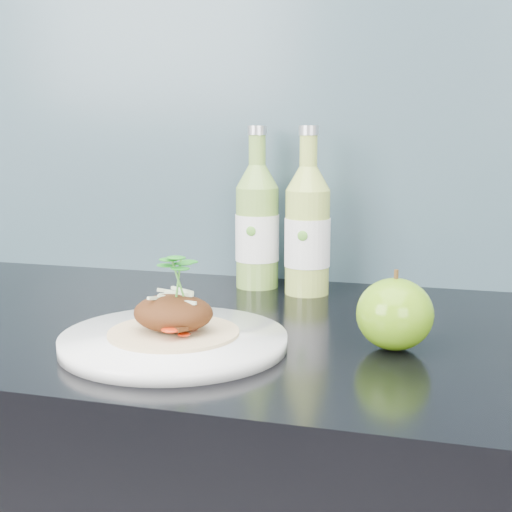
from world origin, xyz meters
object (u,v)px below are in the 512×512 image
object	(u,v)px
dinner_plate	(174,341)
cider_bottle_left	(257,227)
green_apple	(395,314)
cider_bottle_right	(307,231)

from	to	relation	value
dinner_plate	cider_bottle_left	size ratio (longest dim) A/B	1.18
green_apple	cider_bottle_left	xyz separation A→B (m)	(-0.24, 0.27, 0.05)
dinner_plate	cider_bottle_right	distance (m)	0.33
dinner_plate	green_apple	distance (m)	0.25
green_apple	cider_bottle_right	distance (m)	0.30
dinner_plate	cider_bottle_left	distance (m)	0.35
green_apple	cider_bottle_right	world-z (taller)	cider_bottle_right
cider_bottle_left	green_apple	bearing A→B (deg)	-50.50
cider_bottle_right	cider_bottle_left	bearing A→B (deg)	-177.83
green_apple	dinner_plate	bearing A→B (deg)	-164.98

